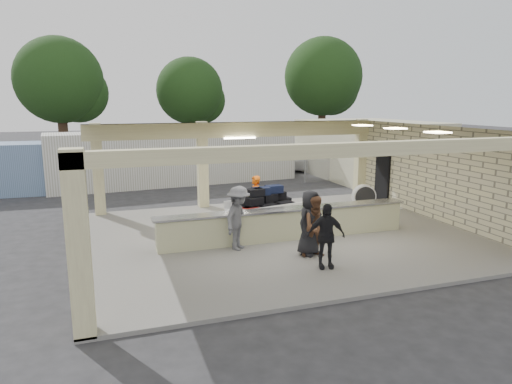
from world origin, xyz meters
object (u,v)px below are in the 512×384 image
object	(u,v)px
baggage_handler	(255,200)
car_dark	(275,155)
passenger_b	(326,236)
drum_fan	(364,197)
container_white	(177,157)
baggage_counter	(286,224)
car_white_b	(370,154)
passenger_d	(310,223)
passenger_c	(239,218)
luggage_cart	(264,205)
passenger_a	(317,227)
car_white_a	(309,159)

from	to	relation	value
baggage_handler	car_dark	size ratio (longest dim) A/B	0.38
passenger_b	drum_fan	bearing A→B (deg)	62.23
car_dark	container_white	world-z (taller)	container_white
baggage_counter	car_white_b	xyz separation A→B (m)	(12.28, 14.60, 0.16)
baggage_counter	passenger_d	size ratio (longest dim) A/B	4.45
drum_fan	baggage_counter	bearing A→B (deg)	-136.72
passenger_c	baggage_counter	bearing A→B (deg)	-28.47
luggage_cart	passenger_b	size ratio (longest dim) A/B	1.58
baggage_handler	passenger_d	world-z (taller)	passenger_d
passenger_a	container_white	bearing A→B (deg)	101.76
luggage_cart	drum_fan	xyz separation A→B (m)	(4.59, 1.17, -0.25)
baggage_counter	passenger_b	world-z (taller)	passenger_b
passenger_d	container_white	distance (m)	13.25
baggage_handler	container_white	distance (m)	9.77
passenger_b	passenger_c	xyz separation A→B (m)	(-1.70, 2.14, 0.08)
luggage_cart	car_white_b	size ratio (longest dim) A/B	0.57
baggage_counter	passenger_d	bearing A→B (deg)	-87.64
luggage_cart	car_white_a	bearing A→B (deg)	46.02
passenger_a	container_white	world-z (taller)	container_white
passenger_a	car_white_a	distance (m)	16.63
passenger_a	car_white_a	xyz separation A→B (m)	(6.85, 15.15, -0.20)
baggage_counter	baggage_handler	xyz separation A→B (m)	(-0.39, 1.89, 0.38)
luggage_cart	passenger_c	bearing A→B (deg)	-140.35
passenger_a	baggage_counter	bearing A→B (deg)	99.88
passenger_a	car_white_b	bearing A→B (deg)	57.93
drum_fan	passenger_d	bearing A→B (deg)	-123.38
luggage_cart	car_dark	world-z (taller)	luggage_cart
drum_fan	luggage_cart	bearing A→B (deg)	-153.06
container_white	car_dark	bearing A→B (deg)	25.09
passenger_a	container_white	distance (m)	13.48
baggage_counter	passenger_a	bearing A→B (deg)	-84.51
car_white_a	car_white_b	xyz separation A→B (m)	(5.26, 1.24, 0.00)
passenger_d	container_white	world-z (taller)	container_white
drum_fan	baggage_handler	xyz separation A→B (m)	(-4.77, -0.70, 0.33)
car_white_b	car_dark	world-z (taller)	car_white_b
baggage_counter	passenger_a	distance (m)	1.83
drum_fan	car_dark	xyz separation A→B (m)	(1.31, 13.23, 0.11)
passenger_c	container_white	distance (m)	12.08
passenger_b	car_white_a	distance (m)	17.48
drum_fan	car_white_b	size ratio (longest dim) A/B	0.21
luggage_cart	passenger_d	bearing A→B (deg)	-97.54
drum_fan	passenger_a	distance (m)	6.08
baggage_handler	passenger_d	distance (m)	3.49
car_white_a	passenger_c	bearing A→B (deg)	172.66
passenger_a	passenger_c	xyz separation A→B (m)	(-1.86, 1.29, 0.08)
car_white_a	container_white	xyz separation A→B (m)	(-8.58, -1.79, 0.65)
baggage_handler	passenger_c	bearing A→B (deg)	-22.91
drum_fan	passenger_b	size ratio (longest dim) A/B	0.59
passenger_d	container_white	size ratio (longest dim) A/B	0.14
passenger_c	container_white	xyz separation A→B (m)	(0.13, 12.08, 0.37)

